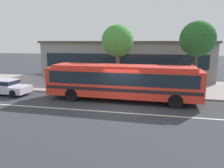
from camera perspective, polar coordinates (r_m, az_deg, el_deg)
The scene contains 10 objects.
ground_plane at distance 14.63m, azimuth 1.75°, elevation -6.51°, with size 120.00×120.00×0.00m, color #33373C.
sidewalk_slab at distance 21.69m, azimuth 5.30°, elevation -0.54°, with size 60.00×8.00×0.12m, color #A19494.
lane_stripe_center at distance 13.88m, azimuth 1.14°, elevation -7.48°, with size 56.00×0.16×0.01m, color silver.
transit_bus at distance 16.22m, azimuth 2.72°, elevation 0.97°, with size 11.43×2.69×2.70m.
sedan_behind_bus at distance 20.51m, azimuth -26.60°, elevation -0.48°, with size 4.40×1.93×1.29m.
pedestrian_waiting_near_sign at distance 18.75m, azimuth -0.44°, elevation 0.84°, with size 0.39×0.39×1.65m.
bus_stop_sign at distance 18.12m, azimuth 20.16°, elevation 2.05°, with size 0.08×0.44×2.61m.
street_tree_near_stop at distance 20.49m, azimuth 1.50°, elevation 11.20°, with size 2.98×2.98×5.87m.
street_tree_mid_block at distance 20.70m, azimuth 21.64°, elevation 10.95°, with size 3.10×3.10×6.09m.
station_building at distance 27.57m, azimuth 3.94°, elevation 6.58°, with size 19.93×7.90×4.49m.
Camera 1 is at (2.51, -13.71, 4.44)m, focal length 34.70 mm.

